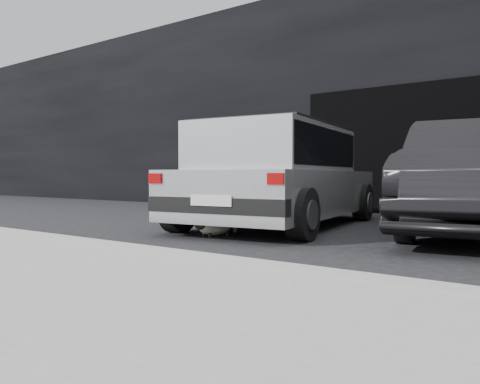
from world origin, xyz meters
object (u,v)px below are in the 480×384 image
Objects in this scene: second_car at (478,176)px; cat_white at (227,219)px; silver_hatchback at (279,172)px; cat_siamese at (213,227)px.

cat_white is (-2.87, -1.72, -0.60)m from second_car.
silver_hatchback is 1.25m from cat_white.
cat_white reaches higher than cat_siamese.
silver_hatchback reaches higher than cat_white.
silver_hatchback is 0.93× the size of second_car.
silver_hatchback reaches higher than cat_siamese.
second_car reaches higher than cat_siamese.
cat_white is at bearing -109.46° from silver_hatchback.
second_car is at bearing -130.57° from cat_siamese.
cat_white is (-0.14, 0.49, 0.05)m from cat_siamese.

